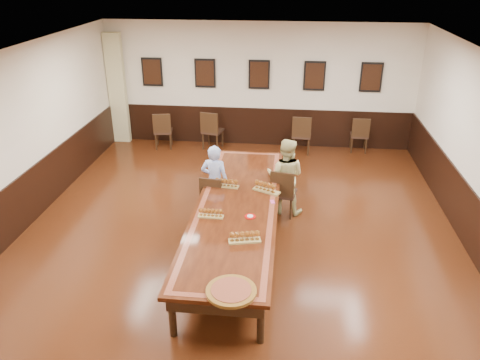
# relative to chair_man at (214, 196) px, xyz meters

# --- Properties ---
(floor) EXTENTS (8.00, 10.00, 0.02)m
(floor) POSITION_rel_chair_man_xyz_m (0.55, -0.87, -0.46)
(floor) COLOR black
(floor) RESTS_ON ground
(ceiling) EXTENTS (8.00, 10.00, 0.02)m
(ceiling) POSITION_rel_chair_man_xyz_m (0.55, -0.87, 2.76)
(ceiling) COLOR white
(ceiling) RESTS_ON floor
(wall_back) EXTENTS (8.00, 0.02, 3.20)m
(wall_back) POSITION_rel_chair_man_xyz_m (0.55, 4.14, 1.15)
(wall_back) COLOR beige
(wall_back) RESTS_ON floor
(wall_left) EXTENTS (0.02, 10.00, 3.20)m
(wall_left) POSITION_rel_chair_man_xyz_m (-3.46, -0.87, 1.15)
(wall_left) COLOR beige
(wall_left) RESTS_ON floor
(chair_man) EXTENTS (0.48, 0.51, 0.91)m
(chair_man) POSITION_rel_chair_man_xyz_m (0.00, 0.00, 0.00)
(chair_man) COLOR black
(chair_man) RESTS_ON floor
(chair_woman) EXTENTS (0.53, 0.57, 0.97)m
(chair_woman) POSITION_rel_chair_man_xyz_m (1.33, 0.29, 0.03)
(chair_woman) COLOR black
(chair_woman) RESTS_ON floor
(spare_chair_a) EXTENTS (0.54, 0.57, 0.98)m
(spare_chair_a) POSITION_rel_chair_man_xyz_m (-1.93, 3.58, 0.03)
(spare_chair_a) COLOR black
(spare_chair_a) RESTS_ON floor
(spare_chair_b) EXTENTS (0.58, 0.62, 1.03)m
(spare_chair_b) POSITION_rel_chair_man_xyz_m (-0.62, 3.66, 0.06)
(spare_chair_b) COLOR black
(spare_chair_b) RESTS_ON floor
(spare_chair_c) EXTENTS (0.51, 0.55, 1.01)m
(spare_chair_c) POSITION_rel_chair_man_xyz_m (1.70, 3.61, 0.05)
(spare_chair_c) COLOR black
(spare_chair_c) RESTS_ON floor
(spare_chair_d) EXTENTS (0.45, 0.49, 0.94)m
(spare_chair_d) POSITION_rel_chair_man_xyz_m (3.19, 3.87, 0.02)
(spare_chair_d) COLOR black
(spare_chair_d) RESTS_ON floor
(person_man) EXTENTS (0.57, 0.41, 1.45)m
(person_man) POSITION_rel_chair_man_xyz_m (0.01, 0.10, 0.27)
(person_man) COLOR #5070CA
(person_man) RESTS_ON floor
(person_woman) EXTENTS (0.85, 0.71, 1.52)m
(person_woman) POSITION_rel_chair_man_xyz_m (1.34, 0.39, 0.31)
(person_woman) COLOR #CFC681
(person_woman) RESTS_ON floor
(pink_phone) EXTENTS (0.10, 0.14, 0.01)m
(pink_phone) POSITION_rel_chair_man_xyz_m (1.15, -0.68, 0.30)
(pink_phone) COLOR #D6478F
(pink_phone) RESTS_ON conference_table
(curtain) EXTENTS (0.45, 0.18, 2.90)m
(curtain) POSITION_rel_chair_man_xyz_m (-3.20, 3.95, 1.00)
(curtain) COLOR #C4BE86
(curtain) RESTS_ON floor
(wainscoting) EXTENTS (8.00, 10.00, 1.00)m
(wainscoting) POSITION_rel_chair_man_xyz_m (0.55, -0.87, 0.05)
(wainscoting) COLOR black
(wainscoting) RESTS_ON floor
(conference_table) EXTENTS (1.40, 5.00, 0.76)m
(conference_table) POSITION_rel_chair_man_xyz_m (0.55, -0.87, 0.16)
(conference_table) COLOR black
(conference_table) RESTS_ON floor
(posters) EXTENTS (6.14, 0.04, 0.74)m
(posters) POSITION_rel_chair_man_xyz_m (0.55, 4.06, 1.45)
(posters) COLOR black
(posters) RESTS_ON wall_back
(flight_a) EXTENTS (0.46, 0.19, 0.17)m
(flight_a) POSITION_rel_chair_man_xyz_m (0.28, -0.17, 0.37)
(flight_a) COLOR olive
(flight_a) RESTS_ON conference_table
(flight_b) EXTENTS (0.52, 0.36, 0.19)m
(flight_b) POSITION_rel_chair_man_xyz_m (1.01, -0.29, 0.38)
(flight_b) COLOR olive
(flight_b) RESTS_ON conference_table
(flight_c) EXTENTS (0.42, 0.14, 0.16)m
(flight_c) POSITION_rel_chair_man_xyz_m (0.17, -1.31, 0.37)
(flight_c) COLOR olive
(flight_c) RESTS_ON conference_table
(flight_d) EXTENTS (0.50, 0.25, 0.18)m
(flight_d) POSITION_rel_chair_man_xyz_m (0.80, -1.98, 0.38)
(flight_d) COLOR olive
(flight_d) RESTS_ON conference_table
(red_plate_grp) EXTENTS (0.18, 0.18, 0.02)m
(red_plate_grp) POSITION_rel_chair_man_xyz_m (0.81, -1.24, 0.31)
(red_plate_grp) COLOR #AA0E0B
(red_plate_grp) RESTS_ON conference_table
(carved_platter) EXTENTS (0.71, 0.71, 0.05)m
(carved_platter) POSITION_rel_chair_man_xyz_m (0.74, -3.17, 0.32)
(carved_platter) COLOR brown
(carved_platter) RESTS_ON conference_table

